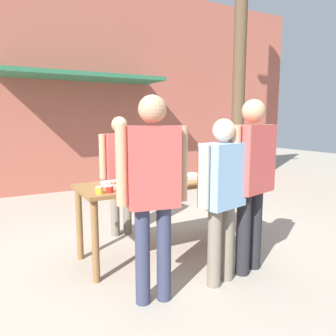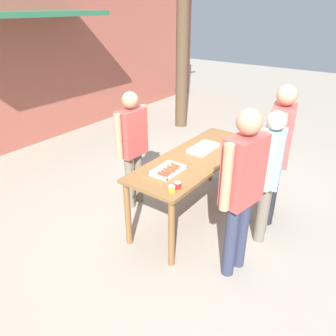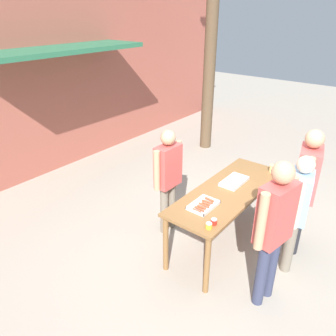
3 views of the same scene
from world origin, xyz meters
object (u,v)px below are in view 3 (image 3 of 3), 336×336
object	(u,v)px
food_tray_buns	(234,181)
beer_cup	(272,168)
condiment_jar_ketchup	(214,222)
person_server_behind_table	(168,173)
person_customer_with_cup	(306,183)
person_customer_waiting_in_line	(298,205)
condiment_jar_mustard	(209,226)
food_tray_sausages	(203,206)
person_customer_holding_hotdog	(274,224)

from	to	relation	value
food_tray_buns	beer_cup	xyz separation A→B (m)	(0.66, -0.28, 0.03)
condiment_jar_ketchup	food_tray_buns	bearing A→B (deg)	16.07
food_tray_buns	person_server_behind_table	xyz separation A→B (m)	(-0.50, 0.78, 0.08)
person_customer_with_cup	beer_cup	bearing A→B (deg)	-137.93
person_customer_with_cup	person_customer_waiting_in_line	xyz separation A→B (m)	(-0.41, -0.06, -0.11)
condiment_jar_mustard	person_server_behind_table	distance (m)	1.24
food_tray_sausages	condiment_jar_ketchup	world-z (taller)	condiment_jar_ketchup
person_customer_holding_hotdog	condiment_jar_ketchup	bearing A→B (deg)	-64.73
food_tray_buns	condiment_jar_mustard	world-z (taller)	condiment_jar_mustard
beer_cup	person_server_behind_table	distance (m)	1.57
condiment_jar_ketchup	person_server_behind_table	size ratio (longest dim) A/B	0.05
food_tray_sausages	food_tray_buns	bearing A→B (deg)	0.15
beer_cup	person_customer_waiting_in_line	size ratio (longest dim) A/B	0.07
condiment_jar_ketchup	person_customer_waiting_in_line	size ratio (longest dim) A/B	0.05
food_tray_buns	person_customer_holding_hotdog	distance (m)	1.26
condiment_jar_ketchup	person_customer_waiting_in_line	xyz separation A→B (m)	(0.87, -0.63, 0.03)
beer_cup	person_customer_waiting_in_line	world-z (taller)	person_customer_waiting_in_line
person_server_behind_table	food_tray_buns	bearing A→B (deg)	-56.64
condiment_jar_ketchup	beer_cup	xyz separation A→B (m)	(1.67, 0.01, 0.02)
condiment_jar_ketchup	beer_cup	world-z (taller)	beer_cup
condiment_jar_ketchup	person_customer_holding_hotdog	distance (m)	0.66
condiment_jar_ketchup	person_server_behind_table	xyz separation A→B (m)	(0.52, 1.07, 0.06)
condiment_jar_mustard	person_customer_waiting_in_line	size ratio (longest dim) A/B	0.05
condiment_jar_mustard	person_customer_waiting_in_line	xyz separation A→B (m)	(0.97, -0.64, 0.03)
food_tray_buns	condiment_jar_ketchup	bearing A→B (deg)	-163.93
person_customer_holding_hotdog	food_tray_buns	bearing A→B (deg)	-122.57
food_tray_buns	person_customer_holding_hotdog	bearing A→B (deg)	-133.08
condiment_jar_mustard	person_customer_with_cup	size ratio (longest dim) A/B	0.04
condiment_jar_mustard	person_customer_waiting_in_line	bearing A→B (deg)	-33.18
person_customer_with_cup	person_customer_waiting_in_line	bearing A→B (deg)	-6.12
person_customer_waiting_in_line	person_customer_with_cup	bearing A→B (deg)	174.71
person_server_behind_table	person_customer_waiting_in_line	world-z (taller)	person_server_behind_table
beer_cup	person_customer_with_cup	bearing A→B (deg)	-123.69
food_tray_sausages	condiment_jar_ketchup	distance (m)	0.37
condiment_jar_ketchup	person_customer_waiting_in_line	bearing A→B (deg)	-35.98
food_tray_buns	person_customer_waiting_in_line	xyz separation A→B (m)	(-0.14, -0.93, 0.05)
person_server_behind_table	person_customer_holding_hotdog	bearing A→B (deg)	-100.87
condiment_jar_mustard	person_customer_with_cup	bearing A→B (deg)	-22.75
person_customer_waiting_in_line	person_customer_holding_hotdog	bearing A→B (deg)	-14.76
condiment_jar_mustard	person_customer_waiting_in_line	world-z (taller)	person_customer_waiting_in_line
person_customer_holding_hotdog	person_customer_waiting_in_line	bearing A→B (deg)	-170.84
food_tray_sausages	condiment_jar_ketchup	xyz separation A→B (m)	(-0.23, -0.29, 0.02)
condiment_jar_ketchup	person_customer_with_cup	bearing A→B (deg)	-24.24
food_tray_sausages	person_customer_holding_hotdog	size ratio (longest dim) A/B	0.22
person_server_behind_table	person_customer_with_cup	xyz separation A→B (m)	(0.76, -1.65, 0.08)
condiment_jar_ketchup	person_server_behind_table	bearing A→B (deg)	64.28
food_tray_buns	condiment_jar_ketchup	size ratio (longest dim) A/B	6.09
condiment_jar_ketchup	condiment_jar_mustard	bearing A→B (deg)	178.34
food_tray_buns	person_customer_holding_hotdog	size ratio (longest dim) A/B	0.25
food_tray_buns	condiment_jar_mustard	size ratio (longest dim) A/B	6.09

